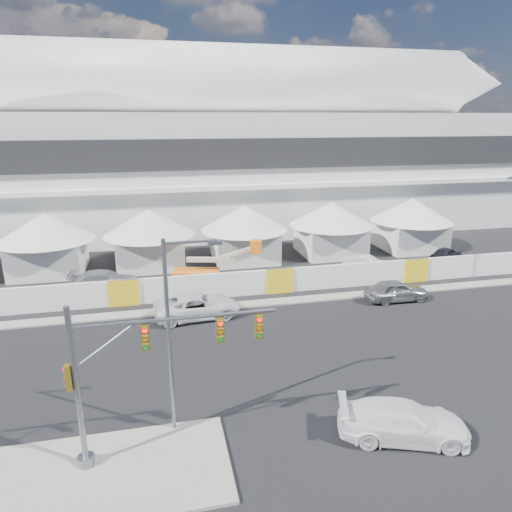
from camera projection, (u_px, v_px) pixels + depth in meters
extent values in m
plane|color=black|center=(239.00, 410.00, 21.90)|extent=(160.00, 160.00, 0.00)
cube|color=gray|center=(102.00, 475.00, 17.83)|extent=(10.00, 5.00, 0.15)
cube|color=gray|center=(449.00, 287.00, 37.72)|extent=(80.00, 1.20, 0.12)
cube|color=silver|center=(240.00, 168.00, 60.75)|extent=(80.00, 24.00, 14.00)
cube|color=black|center=(261.00, 154.00, 48.59)|extent=(68.00, 0.30, 3.20)
cube|color=white|center=(261.00, 187.00, 49.38)|extent=(72.00, 0.80, 0.50)
cylinder|color=white|center=(242.00, 81.00, 55.75)|extent=(57.60, 8.40, 8.40)
cylinder|color=white|center=(258.00, 85.00, 56.29)|extent=(51.60, 6.80, 6.80)
cylinder|color=white|center=(274.00, 89.00, 56.83)|extent=(45.60, 5.20, 5.20)
cone|color=white|center=(477.00, 83.00, 62.51)|extent=(8.00, 7.60, 7.60)
cube|color=silver|center=(49.00, 256.00, 41.17)|extent=(6.00, 6.00, 3.00)
cone|color=silver|center=(45.00, 227.00, 40.39)|extent=(8.40, 8.40, 2.40)
cube|color=silver|center=(151.00, 250.00, 43.05)|extent=(6.00, 6.00, 3.00)
cone|color=silver|center=(149.00, 222.00, 42.26)|extent=(8.40, 8.40, 2.40)
cube|color=silver|center=(244.00, 244.00, 44.92)|extent=(6.00, 6.00, 3.00)
cone|color=silver|center=(244.00, 218.00, 44.13)|extent=(8.40, 8.40, 2.40)
cube|color=silver|center=(330.00, 239.00, 46.79)|extent=(6.00, 6.00, 3.00)
cone|color=silver|center=(331.00, 214.00, 46.01)|extent=(8.40, 8.40, 2.40)
cube|color=silver|center=(409.00, 235.00, 48.66)|extent=(6.00, 6.00, 3.00)
cone|color=silver|center=(412.00, 210.00, 47.88)|extent=(8.40, 8.40, 2.40)
cube|color=white|center=(279.00, 281.00, 36.40)|extent=(70.00, 0.25, 2.00)
imported|color=#98989C|center=(396.00, 290.00, 34.86)|extent=(2.01, 4.85, 1.64)
imported|color=silver|center=(197.00, 306.00, 31.91)|extent=(3.29, 6.20, 1.66)
imported|color=white|center=(403.00, 421.00, 19.84)|extent=(3.89, 6.04, 1.63)
imported|color=silver|center=(366.00, 263.00, 41.82)|extent=(3.86, 4.08, 1.37)
imported|color=black|center=(446.00, 254.00, 44.65)|extent=(3.41, 4.32, 1.38)
imported|color=silver|center=(105.00, 281.00, 36.97)|extent=(2.72, 5.73, 1.61)
cylinder|color=slate|center=(77.00, 390.00, 17.29)|extent=(0.23, 0.23, 6.85)
cylinder|color=slate|center=(86.00, 460.00, 18.23)|extent=(0.67, 0.67, 0.40)
cylinder|color=slate|center=(177.00, 319.00, 17.35)|extent=(7.75, 0.15, 0.15)
cube|color=#594714|center=(146.00, 337.00, 17.28)|extent=(0.32, 0.22, 1.05)
cube|color=#594714|center=(220.00, 330.00, 17.88)|extent=(0.32, 0.22, 1.05)
cube|color=#594714|center=(259.00, 326.00, 18.20)|extent=(0.32, 0.22, 1.05)
cube|color=#594714|center=(69.00, 377.00, 17.07)|extent=(0.22, 0.32, 1.05)
cylinder|color=slate|center=(169.00, 339.00, 19.19)|extent=(0.18, 0.18, 8.77)
cylinder|color=slate|center=(190.00, 242.00, 18.20)|extent=(2.14, 0.12, 0.12)
cube|color=slate|center=(215.00, 243.00, 18.43)|extent=(0.58, 0.24, 0.15)
cube|color=slate|center=(511.00, 178.00, 36.06)|extent=(0.61, 0.26, 0.15)
cube|color=orange|center=(196.00, 277.00, 38.53)|extent=(4.09, 2.52, 1.16)
cube|color=beige|center=(211.00, 259.00, 38.35)|extent=(3.99, 1.28, 0.37)
cube|color=beige|center=(238.00, 250.00, 38.65)|extent=(3.10, 1.02, 1.28)
cube|color=orange|center=(255.00, 243.00, 38.80)|extent=(1.14, 1.14, 1.06)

